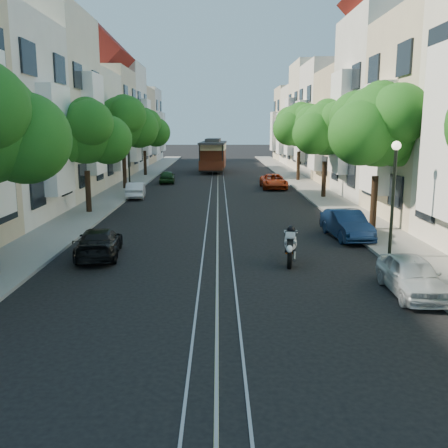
{
  "coord_description": "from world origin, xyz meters",
  "views": [
    {
      "loc": [
        0.04,
        -13.62,
        4.75
      ],
      "look_at": [
        0.26,
        5.57,
        1.02
      ],
      "focal_mm": 40.0,
      "sensor_mm": 36.0,
      "label": 1
    }
  ],
  "objects_px": {
    "parked_car_e_near": "(412,275)",
    "parked_car_e_mid": "(346,225)",
    "tree_w_c": "(123,123)",
    "cable_car": "(213,154)",
    "tree_e_c": "(327,130)",
    "parked_car_e_far": "(274,181)",
    "tree_w_d": "(145,129)",
    "parked_car_w_far": "(167,177)",
    "tree_e_b": "(380,128)",
    "parked_car_w_mid": "(136,190)",
    "lamp_east": "(394,182)",
    "tree_w_b": "(86,134)",
    "sportbike_rider": "(291,243)",
    "tree_e_d": "(300,126)",
    "lamp_west": "(129,155)",
    "parked_car_w_near": "(99,243)"
  },
  "relations": [
    {
      "from": "parked_car_e_near",
      "to": "parked_car_e_mid",
      "type": "xyz_separation_m",
      "value": [
        0.0,
        7.42,
        0.05
      ]
    },
    {
      "from": "tree_w_c",
      "to": "cable_car",
      "type": "height_order",
      "value": "tree_w_c"
    },
    {
      "from": "tree_e_c",
      "to": "cable_car",
      "type": "distance_m",
      "value": 22.62
    },
    {
      "from": "parked_car_e_mid",
      "to": "parked_car_e_far",
      "type": "distance_m",
      "value": 18.03
    },
    {
      "from": "tree_w_d",
      "to": "parked_car_w_far",
      "type": "height_order",
      "value": "tree_w_d"
    },
    {
      "from": "tree_e_b",
      "to": "tree_w_c",
      "type": "distance_m",
      "value": 21.53
    },
    {
      "from": "tree_w_c",
      "to": "parked_car_w_mid",
      "type": "xyz_separation_m",
      "value": [
        1.54,
        -4.67,
        -4.52
      ]
    },
    {
      "from": "tree_e_c",
      "to": "tree_w_d",
      "type": "distance_m",
      "value": 21.53
    },
    {
      "from": "tree_e_b",
      "to": "lamp_east",
      "type": "relative_size",
      "value": 1.61
    },
    {
      "from": "tree_w_b",
      "to": "sportbike_rider",
      "type": "distance_m",
      "value": 14.78
    },
    {
      "from": "sportbike_rider",
      "to": "parked_car_e_far",
      "type": "distance_m",
      "value": 22.11
    },
    {
      "from": "parked_car_w_far",
      "to": "tree_w_d",
      "type": "bearing_deg",
      "value": -70.5
    },
    {
      "from": "tree_e_d",
      "to": "cable_car",
      "type": "bearing_deg",
      "value": 127.61
    },
    {
      "from": "parked_car_w_mid",
      "to": "lamp_east",
      "type": "bearing_deg",
      "value": 120.91
    },
    {
      "from": "parked_car_e_near",
      "to": "parked_car_w_mid",
      "type": "height_order",
      "value": "parked_car_e_near"
    },
    {
      "from": "tree_e_c",
      "to": "parked_car_w_mid",
      "type": "distance_m",
      "value": 13.49
    },
    {
      "from": "tree_e_d",
      "to": "parked_car_e_mid",
      "type": "xyz_separation_m",
      "value": [
        -1.66,
        -23.46,
        -4.26
      ]
    },
    {
      "from": "tree_e_b",
      "to": "tree_w_d",
      "type": "height_order",
      "value": "tree_e_b"
    },
    {
      "from": "tree_e_b",
      "to": "parked_car_w_far",
      "type": "bearing_deg",
      "value": 119.5
    },
    {
      "from": "lamp_west",
      "to": "tree_w_d",
      "type": "bearing_deg",
      "value": 93.44
    },
    {
      "from": "parked_car_e_far",
      "to": "parked_car_w_far",
      "type": "distance_m",
      "value": 9.7
    },
    {
      "from": "tree_e_b",
      "to": "parked_car_e_mid",
      "type": "relative_size",
      "value": 1.8
    },
    {
      "from": "tree_w_d",
      "to": "sportbike_rider",
      "type": "distance_m",
      "value": 34.15
    },
    {
      "from": "tree_w_d",
      "to": "parked_car_w_far",
      "type": "xyz_separation_m",
      "value": [
        2.74,
        -6.39,
        -4.05
      ]
    },
    {
      "from": "tree_w_c",
      "to": "lamp_west",
      "type": "distance_m",
      "value": 3.81
    },
    {
      "from": "tree_e_c",
      "to": "parked_car_w_far",
      "type": "bearing_deg",
      "value": 140.5
    },
    {
      "from": "parked_car_e_near",
      "to": "parked_car_w_far",
      "type": "distance_m",
      "value": 31.14
    },
    {
      "from": "lamp_east",
      "to": "parked_car_e_near",
      "type": "relative_size",
      "value": 1.25
    },
    {
      "from": "parked_car_w_far",
      "to": "tree_w_b",
      "type": "bearing_deg",
      "value": 76.33
    },
    {
      "from": "tree_e_b",
      "to": "parked_car_e_far",
      "type": "height_order",
      "value": "tree_e_b"
    },
    {
      "from": "tree_w_b",
      "to": "cable_car",
      "type": "relative_size",
      "value": 0.73
    },
    {
      "from": "parked_car_w_near",
      "to": "parked_car_e_mid",
      "type": "bearing_deg",
      "value": -169.45
    },
    {
      "from": "cable_car",
      "to": "parked_car_w_near",
      "type": "bearing_deg",
      "value": -93.1
    },
    {
      "from": "tree_e_c",
      "to": "tree_w_b",
      "type": "height_order",
      "value": "tree_e_c"
    },
    {
      "from": "parked_car_w_mid",
      "to": "tree_w_c",
      "type": "bearing_deg",
      "value": -76.98
    },
    {
      "from": "tree_e_b",
      "to": "parked_car_w_near",
      "type": "distance_m",
      "value": 13.18
    },
    {
      "from": "lamp_west",
      "to": "parked_car_e_mid",
      "type": "distance_m",
      "value": 18.88
    },
    {
      "from": "sportbike_rider",
      "to": "parked_car_e_far",
      "type": "bearing_deg",
      "value": 95.47
    },
    {
      "from": "lamp_east",
      "to": "parked_car_e_near",
      "type": "xyz_separation_m",
      "value": [
        -0.7,
        -3.91,
        -2.28
      ]
    },
    {
      "from": "parked_car_e_near",
      "to": "tree_w_d",
      "type": "bearing_deg",
      "value": 110.96
    },
    {
      "from": "parked_car_w_near",
      "to": "parked_car_w_mid",
      "type": "distance_m",
      "value": 15.87
    },
    {
      "from": "tree_w_c",
      "to": "tree_w_d",
      "type": "distance_m",
      "value": 11.01
    },
    {
      "from": "tree_w_c",
      "to": "parked_car_e_far",
      "type": "bearing_deg",
      "value": 2.65
    },
    {
      "from": "tree_e_b",
      "to": "parked_car_e_near",
      "type": "bearing_deg",
      "value": -100.59
    },
    {
      "from": "parked_car_w_near",
      "to": "tree_w_b",
      "type": "bearing_deg",
      "value": -80.23
    },
    {
      "from": "tree_w_d",
      "to": "tree_e_b",
      "type": "bearing_deg",
      "value": -61.93
    },
    {
      "from": "sportbike_rider",
      "to": "parked_car_e_near",
      "type": "distance_m",
      "value": 4.53
    },
    {
      "from": "lamp_east",
      "to": "parked_car_e_far",
      "type": "height_order",
      "value": "lamp_east"
    },
    {
      "from": "tree_w_d",
      "to": "parked_car_e_mid",
      "type": "bearing_deg",
      "value": -65.89
    },
    {
      "from": "tree_w_c",
      "to": "parked_car_w_mid",
      "type": "relative_size",
      "value": 2.13
    }
  ]
}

